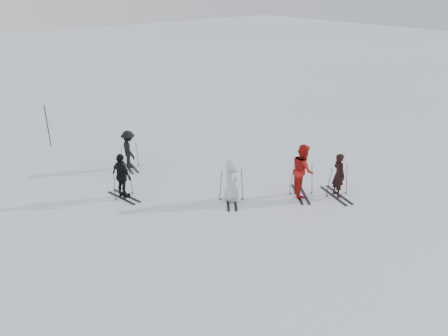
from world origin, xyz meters
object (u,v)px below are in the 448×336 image
at_px(skier_grey, 231,181).
at_px(skier_uphill_far, 129,150).
at_px(skier_red, 303,171).
at_px(piste_marker, 48,126).
at_px(skier_uphill_left, 122,177).
at_px(skier_near_dark, 339,175).

xyz_separation_m(skier_grey, skier_uphill_far, (-1.42, 5.10, 0.02)).
height_order(skier_red, skier_uphill_far, skier_red).
height_order(skier_uphill_far, piste_marker, piste_marker).
bearing_deg(skier_red, skier_grey, 95.92).
relative_size(skier_grey, skier_uphill_far, 0.98).
relative_size(skier_grey, piste_marker, 0.78).
xyz_separation_m(skier_red, skier_uphill_left, (-5.30, 4.07, -0.14)).
distance_m(skier_near_dark, skier_uphill_far, 8.73).
xyz_separation_m(skier_uphill_left, skier_uphill_far, (1.54, 2.35, -0.04)).
relative_size(skier_near_dark, skier_red, 0.84).
relative_size(skier_near_dark, piste_marker, 0.82).
height_order(skier_grey, piste_marker, piste_marker).
bearing_deg(piste_marker, skier_red, -64.08).
bearing_deg(skier_uphill_left, skier_grey, -142.77).
bearing_deg(skier_uphill_far, skier_uphill_left, 158.37).
relative_size(skier_grey, skier_uphill_left, 0.93).
xyz_separation_m(skier_red, piste_marker, (-5.50, 11.31, 0.03)).
distance_m(skier_grey, skier_uphill_left, 4.04).
distance_m(skier_near_dark, skier_uphill_left, 8.02).
height_order(skier_near_dark, piste_marker, piste_marker).
distance_m(skier_red, skier_uphill_far, 7.44).
distance_m(skier_red, piste_marker, 12.57).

